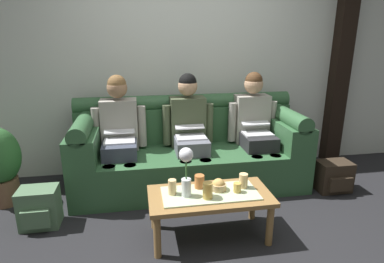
{
  "coord_description": "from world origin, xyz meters",
  "views": [
    {
      "loc": [
        -0.54,
        -2.12,
        1.62
      ],
      "look_at": [
        -0.04,
        0.77,
        0.73
      ],
      "focal_mm": 30.12,
      "sensor_mm": 36.0,
      "label": 1
    }
  ],
  "objects_px": {
    "cup_far_right": "(172,187)",
    "person_left": "(119,130)",
    "couch": "(189,152)",
    "cup_far_left": "(243,181)",
    "coffee_table": "(210,199)",
    "backpack_left": "(39,208)",
    "snack_bowl": "(219,185)",
    "flower_vase": "(186,168)",
    "cup_near_right": "(208,191)",
    "cup_far_center": "(199,182)",
    "person_right": "(254,124)",
    "cup_near_left": "(237,188)",
    "person_middle": "(189,127)",
    "backpack_right": "(334,177)"
  },
  "relations": [
    {
      "from": "cup_far_right",
      "to": "person_left",
      "type": "bearing_deg",
      "value": 113.9
    },
    {
      "from": "couch",
      "to": "cup_far_left",
      "type": "relative_size",
      "value": 20.15
    },
    {
      "from": "coffee_table",
      "to": "backpack_left",
      "type": "distance_m",
      "value": 1.48
    },
    {
      "from": "snack_bowl",
      "to": "couch",
      "type": "bearing_deg",
      "value": 94.67
    },
    {
      "from": "flower_vase",
      "to": "snack_bowl",
      "type": "xyz_separation_m",
      "value": [
        0.28,
        0.06,
        -0.2
      ]
    },
    {
      "from": "couch",
      "to": "cup_near_right",
      "type": "height_order",
      "value": "couch"
    },
    {
      "from": "coffee_table",
      "to": "cup_far_center",
      "type": "relative_size",
      "value": 8.91
    },
    {
      "from": "person_left",
      "to": "cup_near_right",
      "type": "bearing_deg",
      "value": -57.6
    },
    {
      "from": "person_right",
      "to": "cup_near_left",
      "type": "xyz_separation_m",
      "value": [
        -0.52,
        -1.04,
        -0.22
      ]
    },
    {
      "from": "person_middle",
      "to": "flower_vase",
      "type": "distance_m",
      "value": 1.06
    },
    {
      "from": "couch",
      "to": "coffee_table",
      "type": "height_order",
      "value": "couch"
    },
    {
      "from": "snack_bowl",
      "to": "cup_far_right",
      "type": "bearing_deg",
      "value": -178.79
    },
    {
      "from": "backpack_right",
      "to": "coffee_table",
      "type": "bearing_deg",
      "value": -158.96
    },
    {
      "from": "person_middle",
      "to": "backpack_left",
      "type": "distance_m",
      "value": 1.63
    },
    {
      "from": "snack_bowl",
      "to": "cup_near_left",
      "type": "relative_size",
      "value": 1.6
    },
    {
      "from": "person_left",
      "to": "backpack_right",
      "type": "relative_size",
      "value": 3.47
    },
    {
      "from": "cup_near_left",
      "to": "backpack_right",
      "type": "xyz_separation_m",
      "value": [
        1.27,
        0.6,
        -0.28
      ]
    },
    {
      "from": "coffee_table",
      "to": "cup_near_left",
      "type": "distance_m",
      "value": 0.24
    },
    {
      "from": "cup_near_left",
      "to": "couch",
      "type": "bearing_deg",
      "value": 101.75
    },
    {
      "from": "coffee_table",
      "to": "cup_far_left",
      "type": "height_order",
      "value": "cup_far_left"
    },
    {
      "from": "couch",
      "to": "backpack_right",
      "type": "relative_size",
      "value": 6.94
    },
    {
      "from": "person_right",
      "to": "cup_far_left",
      "type": "relative_size",
      "value": 10.07
    },
    {
      "from": "flower_vase",
      "to": "person_right",
      "type": "bearing_deg",
      "value": 48.04
    },
    {
      "from": "person_left",
      "to": "cup_far_center",
      "type": "bearing_deg",
      "value": -53.81
    },
    {
      "from": "person_right",
      "to": "cup_near_right",
      "type": "distance_m",
      "value": 1.36
    },
    {
      "from": "cup_near_right",
      "to": "person_middle",
      "type": "bearing_deg",
      "value": 88.02
    },
    {
      "from": "cup_near_right",
      "to": "cup_far_left",
      "type": "bearing_deg",
      "value": 21.12
    },
    {
      "from": "cup_near_left",
      "to": "cup_near_right",
      "type": "distance_m",
      "value": 0.26
    },
    {
      "from": "person_left",
      "to": "cup_far_left",
      "type": "distance_m",
      "value": 1.43
    },
    {
      "from": "cup_near_right",
      "to": "backpack_left",
      "type": "distance_m",
      "value": 1.49
    },
    {
      "from": "cup_far_center",
      "to": "coffee_table",
      "type": "bearing_deg",
      "value": -56.8
    },
    {
      "from": "flower_vase",
      "to": "backpack_right",
      "type": "relative_size",
      "value": 1.14
    },
    {
      "from": "snack_bowl",
      "to": "person_right",
      "type": "bearing_deg",
      "value": 56.16
    },
    {
      "from": "cup_near_right",
      "to": "cup_far_right",
      "type": "bearing_deg",
      "value": 156.41
    },
    {
      "from": "flower_vase",
      "to": "cup_far_center",
      "type": "xyz_separation_m",
      "value": [
        0.13,
        0.12,
        -0.18
      ]
    },
    {
      "from": "snack_bowl",
      "to": "cup_near_right",
      "type": "relative_size",
      "value": 0.97
    },
    {
      "from": "cup_near_left",
      "to": "cup_far_center",
      "type": "relative_size",
      "value": 0.71
    },
    {
      "from": "cup_far_right",
      "to": "flower_vase",
      "type": "bearing_deg",
      "value": -25.33
    },
    {
      "from": "coffee_table",
      "to": "snack_bowl",
      "type": "height_order",
      "value": "snack_bowl"
    },
    {
      "from": "couch",
      "to": "cup_far_right",
      "type": "relative_size",
      "value": 20.0
    },
    {
      "from": "backpack_left",
      "to": "backpack_right",
      "type": "distance_m",
      "value": 2.92
    },
    {
      "from": "person_left",
      "to": "person_middle",
      "type": "relative_size",
      "value": 1.0
    },
    {
      "from": "cup_near_right",
      "to": "cup_far_right",
      "type": "height_order",
      "value": "cup_near_right"
    },
    {
      "from": "person_right",
      "to": "flower_vase",
      "type": "xyz_separation_m",
      "value": [
        -0.93,
        -1.04,
        -0.02
      ]
    },
    {
      "from": "cup_far_left",
      "to": "backpack_right",
      "type": "xyz_separation_m",
      "value": [
        1.2,
        0.53,
        -0.3
      ]
    },
    {
      "from": "couch",
      "to": "coffee_table",
      "type": "xyz_separation_m",
      "value": [
        -0.0,
        -1.02,
        -0.03
      ]
    },
    {
      "from": "couch",
      "to": "flower_vase",
      "type": "bearing_deg",
      "value": -100.6
    },
    {
      "from": "person_middle",
      "to": "backpack_left",
      "type": "relative_size",
      "value": 3.47
    },
    {
      "from": "couch",
      "to": "backpack_right",
      "type": "height_order",
      "value": "couch"
    },
    {
      "from": "cup_far_left",
      "to": "backpack_left",
      "type": "relative_size",
      "value": 0.34
    }
  ]
}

